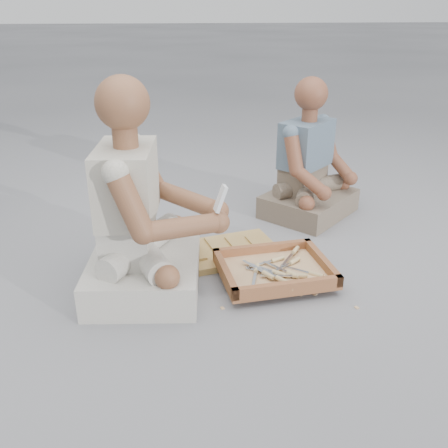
{
  "coord_description": "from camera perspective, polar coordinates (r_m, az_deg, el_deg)",
  "views": [
    {
      "loc": [
        -0.26,
        -1.94,
        1.27
      ],
      "look_at": [
        -0.07,
        0.19,
        0.3
      ],
      "focal_mm": 40.0,
      "sensor_mm": 36.0,
      "label": 1
    }
  ],
  "objects": [
    {
      "name": "chisel_11",
      "position": [
        2.42,
        5.87,
        -5.49
      ],
      "size": [
        0.18,
        0.16,
        0.02
      ],
      "rotation": [
        0.0,
        0.0,
        -0.71
      ],
      "color": "silver",
      "rests_on": "tool_tray"
    },
    {
      "name": "companion",
      "position": [
        3.18,
        9.72,
        5.98
      ],
      "size": [
        0.7,
        0.7,
        0.86
      ],
      "rotation": [
        0.0,
        0.0,
        3.93
      ],
      "color": "#756654",
      "rests_on": "ground"
    },
    {
      "name": "craftsman",
      "position": [
        2.31,
        -9.5,
        0.25
      ],
      "size": [
        0.68,
        0.67,
        0.99
      ],
      "rotation": [
        0.0,
        0.0,
        -1.64
      ],
      "color": "#B9B6AB",
      "rests_on": "ground"
    },
    {
      "name": "chisel_2",
      "position": [
        2.53,
        5.73,
        -4.15
      ],
      "size": [
        0.21,
        0.1,
        0.02
      ],
      "rotation": [
        0.0,
        0.0,
        0.4
      ],
      "color": "silver",
      "rests_on": "tool_tray"
    },
    {
      "name": "chisel_10",
      "position": [
        2.39,
        8.13,
        -5.88
      ],
      "size": [
        0.22,
        0.04,
        0.02
      ],
      "rotation": [
        0.0,
        0.0,
        -0.11
      ],
      "color": "silver",
      "rests_on": "tool_tray"
    },
    {
      "name": "wood_chip_2",
      "position": [
        2.38,
        2.36,
        -7.85
      ],
      "size": [
        0.02,
        0.02,
        0.0
      ],
      "primitive_type": "cube",
      "rotation": [
        0.0,
        0.0,
        2.91
      ],
      "color": "#D6B87E",
      "rests_on": "ground"
    },
    {
      "name": "chisel_3",
      "position": [
        2.35,
        6.27,
        -6.19
      ],
      "size": [
        0.15,
        0.19,
        0.02
      ],
      "rotation": [
        0.0,
        0.0,
        -0.93
      ],
      "color": "silver",
      "rests_on": "tool_tray"
    },
    {
      "name": "ground",
      "position": [
        2.33,
        2.12,
        -8.61
      ],
      "size": [
        60.0,
        60.0,
        0.0
      ],
      "primitive_type": "plane",
      "color": "gray",
      "rests_on": "ground"
    },
    {
      "name": "chisel_8",
      "position": [
        2.42,
        7.52,
        -5.57
      ],
      "size": [
        0.15,
        0.18,
        0.02
      ],
      "rotation": [
        0.0,
        0.0,
        -0.88
      ],
      "color": "silver",
      "rests_on": "tool_tray"
    },
    {
      "name": "tool_tray",
      "position": [
        2.46,
        5.78,
        -5.27
      ],
      "size": [
        0.58,
        0.49,
        0.07
      ],
      "rotation": [
        0.0,
        0.0,
        0.14
      ],
      "color": "brown",
      "rests_on": "carved_panel"
    },
    {
      "name": "chisel_9",
      "position": [
        2.51,
        7.73,
        -4.37
      ],
      "size": [
        0.18,
        0.15,
        0.02
      ],
      "rotation": [
        0.0,
        0.0,
        0.66
      ],
      "color": "silver",
      "rests_on": "tool_tray"
    },
    {
      "name": "chisel_1",
      "position": [
        2.41,
        6.26,
        -5.72
      ],
      "size": [
        0.21,
        0.11,
        0.02
      ],
      "rotation": [
        0.0,
        0.0,
        -0.45
      ],
      "color": "silver",
      "rests_on": "tool_tray"
    },
    {
      "name": "wood_chip_6",
      "position": [
        2.4,
        10.35,
        -7.89
      ],
      "size": [
        0.02,
        0.02,
        0.0
      ],
      "primitive_type": "cube",
      "rotation": [
        0.0,
        0.0,
        0.55
      ],
      "color": "#D6B87E",
      "rests_on": "ground"
    },
    {
      "name": "wood_chip_0",
      "position": [
        2.27,
        -0.19,
        -9.58
      ],
      "size": [
        0.02,
        0.02,
        0.0
      ],
      "primitive_type": "cube",
      "rotation": [
        0.0,
        0.0,
        1.94
      ],
      "color": "#D6B87E",
      "rests_on": "ground"
    },
    {
      "name": "wood_chip_9",
      "position": [
        2.83,
        5.98,
        -2.35
      ],
      "size": [
        0.02,
        0.02,
        0.0
      ],
      "primitive_type": "cube",
      "rotation": [
        0.0,
        0.0,
        1.02
      ],
      "color": "#D6B87E",
      "rests_on": "ground"
    },
    {
      "name": "carved_panel",
      "position": [
        2.71,
        0.43,
        -3.13
      ],
      "size": [
        0.61,
        0.48,
        0.04
      ],
      "primitive_type": "cube",
      "rotation": [
        0.0,
        0.0,
        0.26
      ],
      "color": "#A67840",
      "rests_on": "ground"
    },
    {
      "name": "wood_chip_4",
      "position": [
        2.71,
        5.69,
        -3.65
      ],
      "size": [
        0.02,
        0.02,
        0.0
      ],
      "primitive_type": "cube",
      "rotation": [
        0.0,
        0.0,
        0.11
      ],
      "color": "#D6B87E",
      "rests_on": "ground"
    },
    {
      "name": "chisel_7",
      "position": [
        2.6,
        8.0,
        -3.18
      ],
      "size": [
        0.13,
        0.19,
        0.02
      ],
      "rotation": [
        0.0,
        0.0,
        1.0
      ],
      "color": "silver",
      "rests_on": "tool_tray"
    },
    {
      "name": "chisel_6",
      "position": [
        2.39,
        4.73,
        -5.64
      ],
      "size": [
        0.13,
        0.2,
        0.02
      ],
      "rotation": [
        0.0,
        0.0,
        -1.0
      ],
      "color": "silver",
      "rests_on": "tool_tray"
    },
    {
      "name": "wood_chip_5",
      "position": [
        2.81,
        10.18,
        -2.91
      ],
      "size": [
        0.02,
        0.02,
        0.0
      ],
      "primitive_type": "cube",
      "rotation": [
        0.0,
        0.0,
        0.52
      ],
      "color": "#D6B87E",
      "rests_on": "ground"
    },
    {
      "name": "mobile_phone",
      "position": [
        2.18,
        -0.39,
        2.94
      ],
      "size": [
        0.06,
        0.06,
        0.12
      ],
      "rotation": [
        -0.35,
        0.0,
        -1.41
      ],
      "color": "silver",
      "rests_on": "craftsman"
    },
    {
      "name": "wood_chip_8",
      "position": [
        2.35,
        14.93,
        -9.21
      ],
      "size": [
        0.02,
        0.02,
        0.0
      ],
      "primitive_type": "cube",
      "rotation": [
        0.0,
        0.0,
        1.92
      ],
      "color": "#D6B87E",
      "rests_on": "ground"
    },
    {
      "name": "wood_chip_7",
      "position": [
        2.82,
        2.62,
        -2.4
      ],
      "size": [
        0.02,
        0.02,
        0.0
      ],
      "primitive_type": "cube",
      "rotation": [
        0.0,
        0.0,
        2.95
      ],
      "color": "#D6B87E",
      "rests_on": "ground"
    },
    {
      "name": "wood_chip_3",
      "position": [
        2.68,
        0.38,
        -3.82
      ],
      "size": [
        0.02,
        0.02,
        0.0
      ],
      "primitive_type": "cube",
      "rotation": [
        0.0,
        0.0,
        1.87
      ],
      "color": "#D6B87E",
      "rests_on": "ground"
    },
    {
      "name": "chisel_0",
      "position": [
        2.33,
        7.13,
        -6.82
      ],
      "size": [
        0.12,
        0.2,
        0.02
      ],
      "rotation": [
        0.0,
        0.0,
        -1.08
      ],
      "color": "silver",
      "rests_on": "tool_tray"
    },
    {
      "name": "wood_chip_1",
      "position": [
        2.39,
        8.79,
        -7.99
      ],
      "size": [
        0.02,
        0.02,
        0.0
      ],
      "primitive_type": "cube",
      "rotation": [
        0.0,
        0.0,
        0.92
      ],
      "color": "#D6B87E",
      "rests_on": "ground"
    },
    {
      "name": "chisel_5",
      "position": [
        2.45,
        9.99,
        -5.6
      ],
      "size": [
        0.19,
        0.14,
        0.02
      ],
      "rotation": [
        0.0,
        0.0,
        -0.62
      ],
      "color": "silver",
      "rests_on": "tool_tray"
    },
    {
      "name": "chisel_4",
      "position": [
        2.42,
        3.68,
        -5.33
      ],
      "size": [
        0.07,
        0.22,
        0.02
      ],
      "rotation": [
        0.0,
        0.0,
        1.32
      ],
      "color": "silver",
      "rests_on": "tool_tray"
    }
  ]
}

